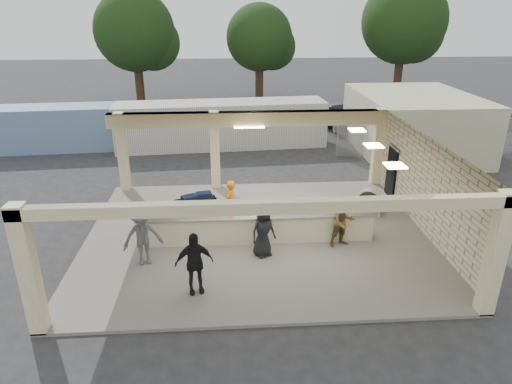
{
  "coord_description": "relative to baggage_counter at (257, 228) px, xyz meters",
  "views": [
    {
      "loc": [
        -0.97,
        -14.51,
        7.7
      ],
      "look_at": [
        0.06,
        1.0,
        1.33
      ],
      "focal_mm": 32.0,
      "sensor_mm": 36.0,
      "label": 1
    }
  ],
  "objects": [
    {
      "name": "luggage_cart",
      "position": [
        -2.21,
        1.08,
        0.24
      ],
      "size": [
        2.65,
        2.09,
        1.35
      ],
      "rotation": [
        0.0,
        0.0,
        0.32
      ],
      "color": "silver",
      "rests_on": "pavilion"
    },
    {
      "name": "car_dark",
      "position": [
        6.65,
        15.76,
        0.18
      ],
      "size": [
        4.57,
        4.22,
        1.54
      ],
      "primitive_type": "imported",
      "rotation": [
        0.0,
        0.0,
        0.87
      ],
      "color": "black",
      "rests_on": "ground"
    },
    {
      "name": "baggage_handler",
      "position": [
        -0.92,
        1.32,
        0.39
      ],
      "size": [
        0.56,
        0.73,
        1.76
      ],
      "primitive_type": "imported",
      "rotation": [
        0.0,
        0.0,
        4.34
      ],
      "color": "orange",
      "rests_on": "pavilion"
    },
    {
      "name": "container_white",
      "position": [
        -1.25,
        12.03,
        0.71
      ],
      "size": [
        12.15,
        3.33,
        2.6
      ],
      "primitive_type": "cube",
      "rotation": [
        0.0,
        0.0,
        0.08
      ],
      "color": "silver",
      "rests_on": "ground"
    },
    {
      "name": "tree_mid",
      "position": [
        2.32,
        26.66,
        4.38
      ],
      "size": [
        6.0,
        5.6,
        8.0
      ],
      "color": "#382619",
      "rests_on": "ground"
    },
    {
      "name": "fence",
      "position": [
        11.0,
        9.5,
        0.47
      ],
      "size": [
        12.06,
        0.06,
        2.03
      ],
      "color": "gray",
      "rests_on": "ground"
    },
    {
      "name": "tree_right",
      "position": [
        14.32,
        25.66,
        5.63
      ],
      "size": [
        7.2,
        7.0,
        10.0
      ],
      "color": "#382619",
      "rests_on": "ground"
    },
    {
      "name": "pavilion",
      "position": [
        0.21,
        1.16,
        0.76
      ],
      "size": [
        12.01,
        10.0,
        3.55
      ],
      "color": "slate",
      "rests_on": "ground"
    },
    {
      "name": "ground",
      "position": [
        0.0,
        0.5,
        -0.59
      ],
      "size": [
        120.0,
        120.0,
        0.0
      ],
      "primitive_type": "plane",
      "color": "#262628",
      "rests_on": "ground"
    },
    {
      "name": "drum_fan",
      "position": [
        4.47,
        1.79,
        0.11
      ],
      "size": [
        1.04,
        0.76,
        1.11
      ],
      "rotation": [
        0.0,
        0.0,
        -0.49
      ],
      "color": "silver",
      "rests_on": "pavilion"
    },
    {
      "name": "baggage_counter",
      "position": [
        0.0,
        0.0,
        0.0
      ],
      "size": [
        8.2,
        0.58,
        0.98
      ],
      "color": "beige",
      "rests_on": "pavilion"
    },
    {
      "name": "car_white_b",
      "position": [
        12.31,
        14.46,
        0.16
      ],
      "size": [
        4.92,
        2.34,
        1.5
      ],
      "primitive_type": "imported",
      "rotation": [
        0.0,
        0.0,
        1.69
      ],
      "color": "silver",
      "rests_on": "ground"
    },
    {
      "name": "tree_left",
      "position": [
        -7.68,
        24.66,
        5.0
      ],
      "size": [
        6.6,
        6.3,
        9.0
      ],
      "color": "#382619",
      "rests_on": "ground"
    },
    {
      "name": "passenger_c",
      "position": [
        -3.65,
        -1.25,
        0.47
      ],
      "size": [
        1.31,
        0.8,
        1.91
      ],
      "primitive_type": "imported",
      "rotation": [
        0.0,
        0.0,
        0.32
      ],
      "color": "#535358",
      "rests_on": "pavilion"
    },
    {
      "name": "adjacent_building",
      "position": [
        9.5,
        10.5,
        1.01
      ],
      "size": [
        6.0,
        8.0,
        3.2
      ],
      "primitive_type": "cube",
      "color": "beige",
      "rests_on": "ground"
    },
    {
      "name": "passenger_a",
      "position": [
        2.85,
        -0.5,
        0.39
      ],
      "size": [
        0.93,
        0.62,
        1.76
      ],
      "primitive_type": "imported",
      "rotation": [
        0.0,
        0.0,
        0.31
      ],
      "color": "brown",
      "rests_on": "pavilion"
    },
    {
      "name": "passenger_d",
      "position": [
        0.12,
        -0.96,
        0.38
      ],
      "size": [
        0.91,
        0.7,
        1.74
      ],
      "primitive_type": "imported",
      "rotation": [
        0.0,
        0.0,
        0.48
      ],
      "color": "black",
      "rests_on": "pavilion"
    },
    {
      "name": "car_white_a",
      "position": [
        8.17,
        13.88,
        0.07
      ],
      "size": [
        5.02,
        3.28,
        1.32
      ],
      "primitive_type": "imported",
      "rotation": [
        0.0,
        0.0,
        1.32
      ],
      "color": "silver",
      "rests_on": "ground"
    },
    {
      "name": "container_blue",
      "position": [
        -11.51,
        12.06,
        0.64
      ],
      "size": [
        9.58,
        2.95,
        2.45
      ],
      "primitive_type": "cube",
      "rotation": [
        0.0,
        0.0,
        0.07
      ],
      "color": "#708AB4",
      "rests_on": "ground"
    },
    {
      "name": "passenger_b",
      "position": [
        -1.97,
        -2.9,
        0.44
      ],
      "size": [
        1.15,
        0.63,
        1.86
      ],
      "primitive_type": "imported",
      "rotation": [
        0.0,
        0.0,
        0.22
      ],
      "color": "black",
      "rests_on": "pavilion"
    }
  ]
}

